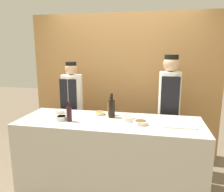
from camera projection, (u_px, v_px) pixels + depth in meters
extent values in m
plane|color=#756651|center=(110.00, 188.00, 2.92)|extent=(14.00, 14.00, 0.00)
cube|color=#B7844C|center=(124.00, 86.00, 3.80)|extent=(3.18, 0.18, 2.40)
cube|color=beige|center=(110.00, 155.00, 2.82)|extent=(2.30, 0.79, 0.94)
cylinder|color=silver|center=(100.00, 113.00, 2.97)|extent=(0.14, 0.14, 0.04)
cylinder|color=orange|center=(100.00, 112.00, 2.96)|extent=(0.12, 0.12, 0.01)
cylinder|color=silver|center=(60.00, 112.00, 3.04)|extent=(0.13, 0.13, 0.05)
cylinder|color=yellow|center=(60.00, 110.00, 3.03)|extent=(0.11, 0.11, 0.01)
cylinder|color=silver|center=(129.00, 118.00, 2.72)|extent=(0.17, 0.17, 0.06)
cylinder|color=silver|center=(129.00, 117.00, 2.71)|extent=(0.14, 0.14, 0.02)
cylinder|color=silver|center=(141.00, 123.00, 2.58)|extent=(0.17, 0.17, 0.04)
cylinder|color=brown|center=(141.00, 121.00, 2.57)|extent=(0.14, 0.14, 0.01)
cylinder|color=silver|center=(61.00, 118.00, 2.74)|extent=(0.14, 0.14, 0.05)
cylinder|color=red|center=(61.00, 117.00, 2.73)|extent=(0.12, 0.12, 0.02)
cube|color=white|center=(180.00, 126.00, 2.51)|extent=(0.37, 0.20, 0.02)
cylinder|color=black|center=(112.00, 109.00, 2.83)|extent=(0.09, 0.09, 0.23)
cylinder|color=black|center=(112.00, 97.00, 2.80)|extent=(0.03, 0.03, 0.07)
cylinder|color=black|center=(112.00, 94.00, 2.79)|extent=(0.04, 0.04, 0.02)
cylinder|color=#9E661E|center=(110.00, 108.00, 2.95)|extent=(0.06, 0.06, 0.18)
cylinder|color=#9E661E|center=(110.00, 100.00, 2.92)|extent=(0.03, 0.03, 0.05)
cylinder|color=black|center=(110.00, 98.00, 2.92)|extent=(0.03, 0.03, 0.01)
cylinder|color=black|center=(69.00, 114.00, 2.68)|extent=(0.06, 0.06, 0.18)
cylinder|color=black|center=(69.00, 105.00, 2.65)|extent=(0.03, 0.03, 0.06)
cylinder|color=black|center=(69.00, 102.00, 2.65)|extent=(0.03, 0.03, 0.02)
cylinder|color=#28282D|center=(74.00, 135.00, 3.62)|extent=(0.24, 0.24, 0.85)
cylinder|color=white|center=(72.00, 93.00, 3.47)|extent=(0.33, 0.33, 0.58)
cube|color=black|center=(68.00, 96.00, 3.33)|extent=(0.27, 0.02, 0.53)
sphere|color=tan|center=(71.00, 69.00, 3.39)|extent=(0.19, 0.19, 0.19)
cylinder|color=black|center=(71.00, 64.00, 3.38)|extent=(0.16, 0.16, 0.07)
cylinder|color=#28282D|center=(167.00, 141.00, 3.32)|extent=(0.23, 0.23, 0.89)
cylinder|color=white|center=(170.00, 93.00, 3.17)|extent=(0.32, 0.32, 0.61)
cube|color=black|center=(170.00, 97.00, 3.03)|extent=(0.25, 0.02, 0.56)
sphere|color=tan|center=(171.00, 64.00, 3.08)|extent=(0.23, 0.23, 0.23)
cylinder|color=black|center=(172.00, 58.00, 3.06)|extent=(0.20, 0.20, 0.08)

